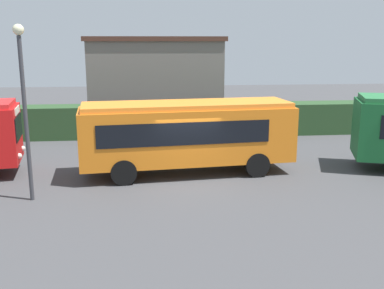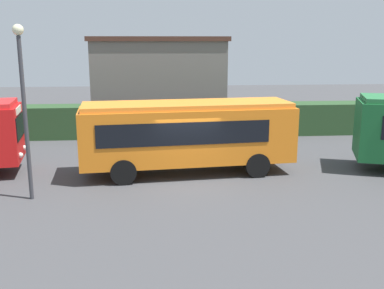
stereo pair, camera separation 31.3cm
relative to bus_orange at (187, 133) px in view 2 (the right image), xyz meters
name	(u,v)px [view 2 (the right image)]	position (x,y,z in m)	size (l,w,h in m)	color
ground_plane	(188,180)	(-0.05, -1.02, -1.72)	(76.83, 76.83, 0.00)	#424244
bus_orange	(187,133)	(0.00, 0.00, 0.00)	(8.91, 3.24, 2.97)	orange
hedge_row	(177,120)	(-0.05, 7.70, -0.82)	(50.41, 1.74, 1.81)	#2A4927
depot_building	(159,78)	(-0.97, 13.96, 1.12)	(9.04, 6.88, 5.66)	slate
lamppost	(23,94)	(-5.67, -2.70, 1.95)	(0.36, 0.36, 5.92)	#38383D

